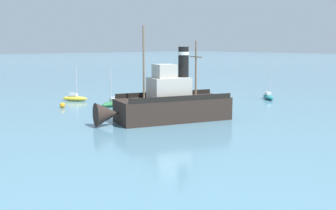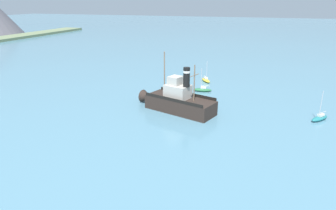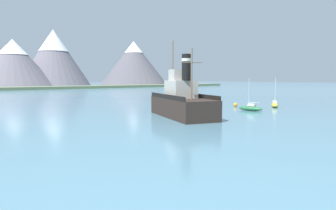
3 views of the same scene
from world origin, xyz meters
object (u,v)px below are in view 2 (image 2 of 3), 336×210
(sailboat_green, at_px, (202,90))
(mooring_buoy, at_px, (182,84))
(sailboat_yellow, at_px, (206,80))
(sailboat_teal, at_px, (320,118))
(old_tugboat, at_px, (177,101))

(sailboat_green, relative_size, mooring_buoy, 7.24)
(sailboat_yellow, bearing_deg, sailboat_teal, -128.48)
(old_tugboat, relative_size, sailboat_green, 3.01)
(sailboat_teal, bearing_deg, sailboat_yellow, 51.52)
(sailboat_green, bearing_deg, sailboat_teal, -114.22)
(old_tugboat, distance_m, mooring_buoy, 16.34)
(old_tugboat, xyz_separation_m, sailboat_teal, (3.06, -22.67, -1.40))
(sailboat_green, height_order, sailboat_yellow, same)
(sailboat_teal, bearing_deg, sailboat_green, 65.78)
(mooring_buoy, bearing_deg, sailboat_yellow, -43.40)
(sailboat_green, bearing_deg, old_tugboat, 172.48)
(sailboat_green, height_order, sailboat_teal, same)
(old_tugboat, bearing_deg, mooring_buoy, 13.68)
(sailboat_teal, xyz_separation_m, sailboat_yellow, (17.50, 22.02, 0.00))
(sailboat_green, distance_m, sailboat_teal, 23.04)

